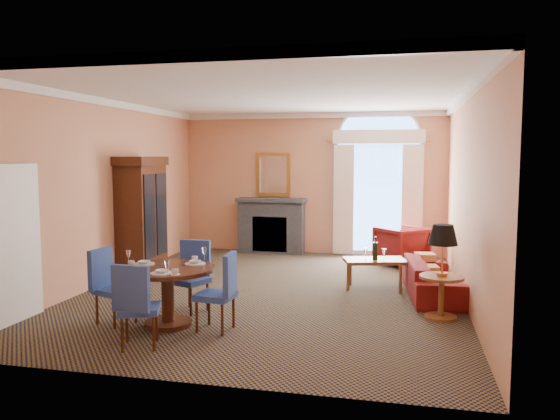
% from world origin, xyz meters
% --- Properties ---
extents(ground, '(7.50, 7.50, 0.00)m').
position_xyz_m(ground, '(0.00, 0.00, 0.00)').
color(ground, black).
rests_on(ground, ground).
extents(room_envelope, '(6.04, 7.52, 3.45)m').
position_xyz_m(room_envelope, '(-0.03, 0.67, 2.51)').
color(room_envelope, tan).
rests_on(room_envelope, ground).
extents(armoire, '(0.64, 1.13, 2.21)m').
position_xyz_m(armoire, '(-2.72, 0.73, 1.07)').
color(armoire, '#33170B').
rests_on(armoire, ground).
extents(dining_table, '(1.24, 1.24, 0.98)m').
position_xyz_m(dining_table, '(-0.92, -2.09, 0.57)').
color(dining_table, '#33170B').
rests_on(dining_table, ground).
extents(dining_chair_north, '(0.58, 0.58, 1.01)m').
position_xyz_m(dining_chair_north, '(-0.88, -1.31, 0.57)').
color(dining_chair_north, '#244190').
rests_on(dining_chair_north, ground).
extents(dining_chair_south, '(0.57, 0.57, 1.01)m').
position_xyz_m(dining_chair_south, '(-0.89, -3.01, 0.57)').
color(dining_chair_south, '#244190').
rests_on(dining_chair_south, ground).
extents(dining_chair_east, '(0.50, 0.49, 1.01)m').
position_xyz_m(dining_chair_east, '(-0.15, -2.14, 0.57)').
color(dining_chair_east, '#244190').
rests_on(dining_chair_east, ground).
extents(dining_chair_west, '(0.58, 0.58, 1.01)m').
position_xyz_m(dining_chair_west, '(-1.72, -2.18, 0.57)').
color(dining_chair_west, '#244190').
rests_on(dining_chair_west, ground).
extents(sofa, '(0.96, 2.01, 0.57)m').
position_xyz_m(sofa, '(2.55, 0.25, 0.28)').
color(sofa, maroon).
rests_on(sofa, ground).
extents(armchair, '(1.22, 1.22, 0.79)m').
position_xyz_m(armchair, '(2.04, 2.73, 0.40)').
color(armchair, maroon).
rests_on(armchair, ground).
extents(coffee_table, '(1.12, 0.81, 0.90)m').
position_xyz_m(coffee_table, '(1.62, 0.52, 0.47)').
color(coffee_table, brown).
rests_on(coffee_table, ground).
extents(side_table, '(0.60, 0.60, 1.27)m').
position_xyz_m(side_table, '(2.60, -0.97, 0.82)').
color(side_table, brown).
rests_on(side_table, ground).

